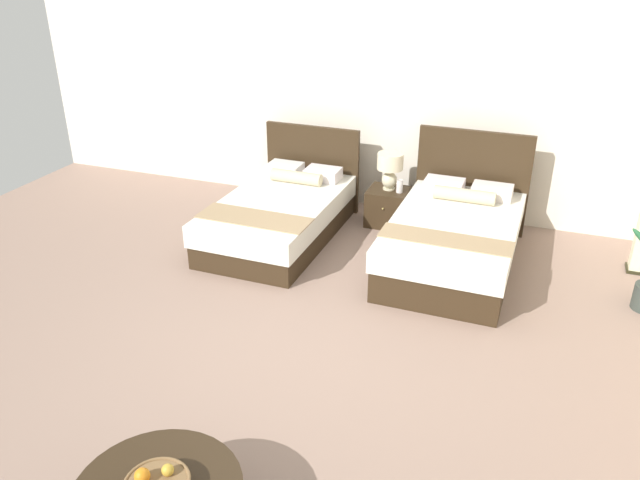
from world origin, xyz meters
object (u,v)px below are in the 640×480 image
(bed_near_corner, at_px, (454,237))
(vase, at_px, (400,186))
(table_lamp, at_px, (390,167))
(bed_near_window, at_px, (281,214))
(nightstand, at_px, (388,207))

(bed_near_corner, xyz_separation_m, vase, (-0.79, 0.73, 0.22))
(table_lamp, bearing_deg, vase, -22.65)
(table_lamp, distance_m, vase, 0.26)
(bed_near_window, distance_m, vase, 1.45)
(table_lamp, xyz_separation_m, vase, (0.14, -0.06, -0.21))
(bed_near_window, bearing_deg, bed_near_corner, 0.04)
(bed_near_window, bearing_deg, vase, 30.93)
(bed_near_corner, xyz_separation_m, table_lamp, (-0.93, 0.79, 0.42))
(bed_near_window, bearing_deg, table_lamp, 36.29)
(vase, bearing_deg, table_lamp, 157.35)
(nightstand, bearing_deg, table_lamp, 90.00)
(bed_near_corner, relative_size, vase, 13.72)
(bed_near_corner, bearing_deg, table_lamp, 139.66)
(bed_near_window, distance_m, table_lamp, 1.42)
(bed_near_window, height_order, table_lamp, bed_near_window)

